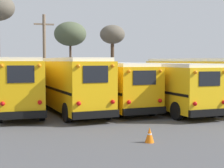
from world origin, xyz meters
TOP-DOWN VIEW (x-y plane):
  - ground_plane at (0.00, 0.00)m, footprint 160.00×160.00m
  - school_bus_0 at (-5.80, 0.94)m, footprint 2.91×9.97m
  - school_bus_1 at (-2.90, 0.42)m, footprint 2.95×10.95m
  - school_bus_2 at (0.00, 0.69)m, footprint 2.90×10.65m
  - school_bus_3 at (2.90, -1.15)m, footprint 2.60×10.44m
  - school_bus_4 at (5.80, -0.86)m, footprint 2.66×10.71m
  - utility_pole at (-2.73, 10.50)m, footprint 1.80×0.28m
  - bare_tree_0 at (1.06, 16.56)m, footprint 3.56×3.56m
  - bare_tree_1 at (4.33, 11.91)m, footprint 2.53×2.53m
  - fence_line at (0.00, 7.76)m, footprint 19.67×0.06m
  - traffic_cone at (-1.73, -9.04)m, footprint 0.36×0.36m

SIDE VIEW (x-z plane):
  - ground_plane at x=0.00m, z-range 0.00..0.00m
  - traffic_cone at x=-1.73m, z-range 0.00..0.60m
  - fence_line at x=0.00m, z-range 0.28..1.70m
  - school_bus_3 at x=2.90m, z-range 0.14..3.15m
  - school_bus_2 at x=0.00m, z-range 0.13..3.17m
  - school_bus_4 at x=5.80m, z-range 0.14..3.46m
  - school_bus_1 at x=-2.90m, z-range 0.14..3.48m
  - school_bus_0 at x=-5.80m, z-range 0.14..3.49m
  - utility_pole at x=-2.73m, z-range 0.16..7.49m
  - bare_tree_1 at x=4.33m, z-range 2.28..9.05m
  - bare_tree_0 at x=1.06m, z-range 2.37..9.83m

